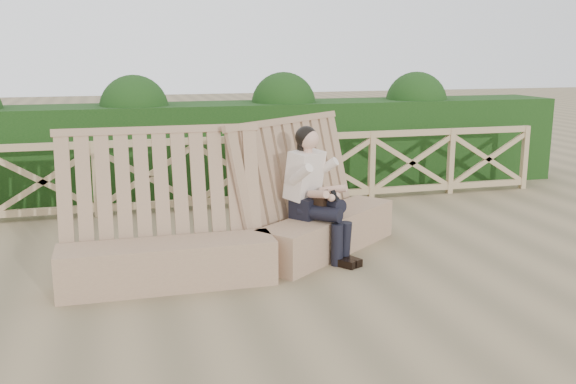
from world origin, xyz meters
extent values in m
plane|color=brown|center=(0.00, 0.00, 0.00)|extent=(60.00, 60.00, 0.00)
cube|color=#8E6B51|center=(-1.41, 0.35, 0.23)|extent=(2.18, 0.51, 0.47)
cube|color=#8E6B51|center=(-1.41, 0.62, 0.81)|extent=(2.18, 0.46, 1.58)
cube|color=#8E6B51|center=(0.54, 1.00, 0.23)|extent=(2.03, 1.72, 0.47)
cube|color=#8E6B51|center=(0.37, 1.22, 0.81)|extent=(2.00, 1.68, 1.58)
cube|color=black|center=(0.27, 0.93, 0.59)|extent=(0.49, 0.47, 0.24)
cube|color=beige|center=(0.23, 0.98, 0.96)|extent=(0.54, 0.52, 0.58)
sphere|color=tan|center=(0.27, 0.93, 1.38)|extent=(0.32, 0.32, 0.23)
sphere|color=black|center=(0.24, 0.96, 1.40)|extent=(0.35, 0.35, 0.25)
cylinder|color=black|center=(0.33, 0.69, 0.57)|extent=(0.44, 0.50, 0.16)
cylinder|color=black|center=(0.45, 0.81, 0.64)|extent=(0.44, 0.51, 0.18)
cylinder|color=black|center=(0.47, 0.49, 0.23)|extent=(0.18, 0.18, 0.47)
cylinder|color=black|center=(0.58, 0.55, 0.23)|extent=(0.18, 0.18, 0.47)
cube|color=black|center=(0.53, 0.41, 0.04)|extent=(0.24, 0.27, 0.09)
cube|color=black|center=(0.63, 0.46, 0.04)|extent=(0.24, 0.27, 0.09)
cube|color=black|center=(0.40, 0.79, 0.70)|extent=(0.28, 0.26, 0.16)
cube|color=black|center=(0.49, 0.64, 0.76)|extent=(0.12, 0.12, 0.13)
cube|color=#987C58|center=(0.00, 3.50, 1.05)|extent=(10.10, 0.07, 0.10)
cube|color=#987C58|center=(0.00, 3.50, 0.12)|extent=(10.10, 0.07, 0.10)
cube|color=black|center=(0.00, 4.70, 0.75)|extent=(12.00, 1.20, 1.50)
camera|label=1|loc=(-1.92, -5.97, 2.36)|focal=40.00mm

